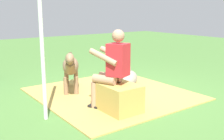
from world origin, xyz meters
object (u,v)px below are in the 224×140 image
at_px(pony_standing, 71,67).
at_px(pony_lying, 127,80).
at_px(hay_bale, 120,98).
at_px(tent_pole_left, 42,41).
at_px(person_seated, 112,67).

xyz_separation_m(pony_standing, pony_lying, (-0.44, -1.08, -0.35)).
distance_m(hay_bale, tent_pole_left, 1.53).
relative_size(person_seated, pony_standing, 1.10).
xyz_separation_m(person_seated, pony_lying, (0.85, -1.00, -0.56)).
distance_m(pony_standing, pony_lying, 1.22).
bearing_deg(tent_pole_left, person_seated, -105.43).
bearing_deg(hay_bale, pony_lying, -43.66).
relative_size(pony_standing, tent_pole_left, 0.51).
distance_m(pony_lying, tent_pole_left, 2.35).
distance_m(person_seated, tent_pole_left, 1.18).
bearing_deg(pony_lying, tent_pole_left, 105.19).
xyz_separation_m(hay_bale, person_seated, (0.15, 0.05, 0.51)).
height_order(pony_standing, tent_pole_left, tent_pole_left).
bearing_deg(tent_pole_left, hay_bale, -112.06).
bearing_deg(pony_standing, hay_bale, -174.89).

